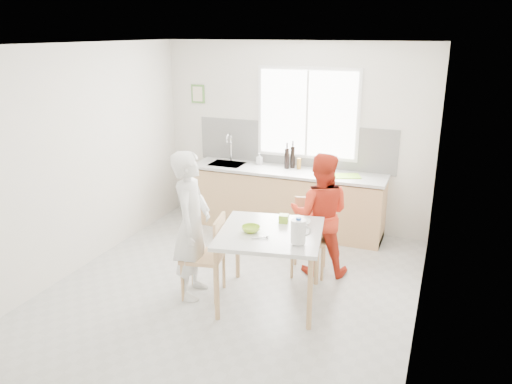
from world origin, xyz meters
TOP-DOWN VIEW (x-y plane):
  - ground at (0.00, 0.00)m, footprint 4.50×4.50m
  - room_shell at (0.00, 0.00)m, footprint 4.50×4.50m
  - window at (0.20, 2.23)m, footprint 1.50×0.06m
  - backsplash at (0.00, 2.24)m, footprint 3.00×0.02m
  - picture_frame at (-1.55, 2.23)m, footprint 0.22×0.03m
  - kitchen_counter at (-0.00, 1.95)m, footprint 2.84×0.64m
  - dining_table at (0.48, -0.08)m, footprint 1.24×1.24m
  - chair_left at (-0.19, -0.20)m, footprint 0.50×0.50m
  - chair_far at (0.67, 0.79)m, footprint 0.49×0.49m
  - person_white at (-0.37, -0.23)m, footprint 0.50×0.66m
  - person_red at (0.79, 0.80)m, footprint 0.82×0.69m
  - bowl_green at (0.29, -0.16)m, footprint 0.23×0.23m
  - bowl_white at (0.73, 0.22)m, footprint 0.23×0.23m
  - milk_jug at (0.85, -0.29)m, footprint 0.21×0.15m
  - green_box at (0.52, 0.22)m, footprint 0.12×0.12m
  - spoon at (0.44, -0.31)m, footprint 0.14×0.09m
  - cutting_board at (0.87, 1.93)m, footprint 0.42×0.36m
  - wine_bottle_a at (0.04, 2.09)m, footprint 0.07×0.07m
  - wine_bottle_b at (-0.03, 2.03)m, footprint 0.07×0.07m
  - jar_amber at (0.14, 2.05)m, footprint 0.06×0.06m
  - soap_bottle at (-0.48, 2.10)m, footprint 0.09×0.09m

SIDE VIEW (x-z plane):
  - ground at x=0.00m, z-range 0.00..0.00m
  - kitchen_counter at x=0.00m, z-range -0.27..1.10m
  - chair_far at x=0.67m, z-range 0.05..0.95m
  - chair_left at x=-0.19m, z-range 0.05..0.98m
  - dining_table at x=0.48m, z-range 0.33..1.14m
  - person_red at x=0.79m, z-range 0.00..1.50m
  - person_white at x=-0.37m, z-range 0.00..1.65m
  - spoon at x=0.44m, z-range 0.82..0.84m
  - bowl_white at x=0.73m, z-range 0.82..0.87m
  - bowl_green at x=0.29m, z-range 0.82..0.88m
  - green_box at x=0.52m, z-range 0.82..0.91m
  - cutting_board at x=0.87m, z-range 0.92..0.93m
  - milk_jug at x=0.85m, z-range 0.83..1.09m
  - jar_amber at x=0.14m, z-range 0.92..1.08m
  - soap_bottle at x=-0.48m, z-range 0.92..1.09m
  - wine_bottle_b at x=-0.03m, z-range 0.92..1.22m
  - wine_bottle_a at x=0.04m, z-range 0.92..1.24m
  - backsplash at x=0.00m, z-range 0.90..1.55m
  - room_shell at x=0.00m, z-range -0.61..3.89m
  - window at x=0.20m, z-range 1.05..2.35m
  - picture_frame at x=-1.55m, z-range 1.76..2.04m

